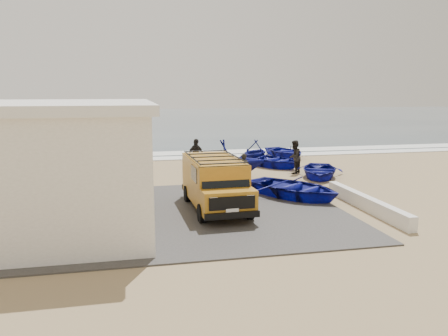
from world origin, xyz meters
TOP-DOWN VIEW (x-y plane):
  - ground at (0.00, 0.00)m, footprint 160.00×160.00m
  - slab at (-2.00, -2.00)m, footprint 12.00×10.00m
  - ocean at (0.00, 56.00)m, footprint 180.00×88.00m
  - surf_line at (0.00, 12.00)m, footprint 180.00×1.60m
  - surf_wash at (0.00, 14.50)m, footprint 180.00×2.20m
  - building at (-7.50, -2.00)m, footprint 8.40×9.40m
  - parapet at (5.00, -3.00)m, footprint 0.35×6.00m
  - van at (-0.85, -1.63)m, footprint 2.14×5.01m
  - boat_near_left at (2.90, -0.54)m, footprint 5.08×5.43m
  - boat_near_right at (5.94, 3.57)m, footprint 4.06×4.61m
  - boat_mid_left at (0.97, 4.40)m, footprint 4.95×4.63m
  - boat_mid_right at (4.55, 7.38)m, footprint 4.54×5.00m
  - boat_far_left at (3.73, 8.61)m, footprint 3.81×3.93m
  - boat_far_right at (6.64, 10.95)m, footprint 3.63×4.47m
  - fisherman_front at (1.44, 2.73)m, footprint 0.59×0.40m
  - fisherman_middle at (5.07, 5.05)m, footprint 1.16×1.16m
  - fisherman_back at (-0.37, 6.82)m, footprint 1.22×0.94m

SIDE VIEW (x-z plane):
  - ground at x=0.00m, z-range 0.00..0.00m
  - ocean at x=0.00m, z-range 0.00..0.01m
  - surf_wash at x=0.00m, z-range 0.00..0.04m
  - slab at x=-2.00m, z-range 0.00..0.05m
  - surf_line at x=0.00m, z-range 0.00..0.06m
  - parapet at x=5.00m, z-range 0.00..0.55m
  - boat_near_right at x=5.94m, z-range 0.00..0.79m
  - boat_far_right at x=6.64m, z-range 0.00..0.81m
  - boat_mid_right at x=4.55m, z-range 0.00..0.85m
  - boat_near_left at x=2.90m, z-range 0.00..0.92m
  - fisherman_front at x=1.44m, z-range 0.00..1.58m
  - boat_far_left at x=3.73m, z-range 0.00..1.58m
  - fisherman_middle at x=5.07m, z-range 0.00..1.90m
  - fisherman_back at x=-0.37m, z-range 0.00..1.93m
  - boat_mid_left at x=0.97m, z-range 0.00..2.10m
  - van at x=-0.85m, z-range 0.08..2.20m
  - building at x=-7.50m, z-range 0.01..4.31m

